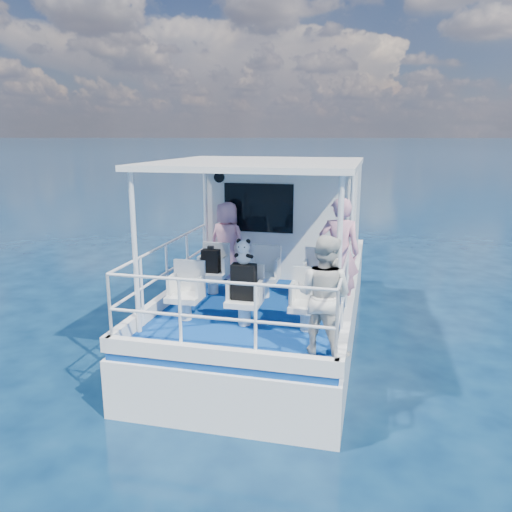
{
  "coord_description": "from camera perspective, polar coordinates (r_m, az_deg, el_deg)",
  "views": [
    {
      "loc": [
        1.74,
        -7.63,
        3.54
      ],
      "look_at": [
        0.01,
        -0.4,
        1.75
      ],
      "focal_mm": 35.0,
      "sensor_mm": 36.0,
      "label": 1
    }
  ],
  "objects": [
    {
      "name": "passenger_port_fwd",
      "position": [
        9.23,
        -3.32,
        1.63
      ],
      "size": [
        0.63,
        0.51,
        1.48
      ],
      "primitive_type": "imported",
      "rotation": [
        0.0,
        0.0,
        2.9
      ],
      "color": "pink",
      "rests_on": "deck"
    },
    {
      "name": "seat_port_aft",
      "position": [
        7.46,
        -8.08,
        -5.79
      ],
      "size": [
        0.48,
        0.46,
        0.38
      ],
      "primitive_type": "cube",
      "color": "silver",
      "rests_on": "deck"
    },
    {
      "name": "seat_stbd_aft",
      "position": [
        7.03,
        5.81,
        -6.95
      ],
      "size": [
        0.48,
        0.46,
        0.38
      ],
      "primitive_type": "cube",
      "color": "silver",
      "rests_on": "deck"
    },
    {
      "name": "backpack_port",
      "position": [
        8.51,
        -5.17,
        -0.57
      ],
      "size": [
        0.3,
        0.17,
        0.39
      ],
      "primitive_type": "cube",
      "color": "black",
      "rests_on": "seat_port_fwd"
    },
    {
      "name": "passenger_stbd_aft",
      "position": [
        6.15,
        7.77,
        -4.48
      ],
      "size": [
        0.88,
        0.77,
        1.51
      ],
      "primitive_type": "imported",
      "rotation": [
        0.0,
        0.0,
        2.81
      ],
      "color": "silver",
      "rests_on": "deck"
    },
    {
      "name": "ground",
      "position": [
        8.59,
        0.6,
        -10.8
      ],
      "size": [
        2000.0,
        2000.0,
        0.0
      ],
      "primitive_type": "plane",
      "color": "#071D38",
      "rests_on": "ground"
    },
    {
      "name": "hull",
      "position": [
        9.49,
        1.96,
        -8.38
      ],
      "size": [
        3.0,
        7.0,
        1.6
      ],
      "primitive_type": "cube",
      "color": "white",
      "rests_on": "ground"
    },
    {
      "name": "deck",
      "position": [
        9.21,
        2.0,
        -3.46
      ],
      "size": [
        2.9,
        6.9,
        0.1
      ],
      "primitive_type": "cube",
      "color": "navy",
      "rests_on": "hull"
    },
    {
      "name": "backpack_center",
      "position": [
        7.07,
        -1.41,
        -2.96
      ],
      "size": [
        0.34,
        0.19,
        0.51
      ],
      "primitive_type": "cube",
      "color": "black",
      "rests_on": "seat_center_aft"
    },
    {
      "name": "canopy",
      "position": [
        7.64,
        0.31,
        10.52
      ],
      "size": [
        3.0,
        3.2,
        0.08
      ],
      "primitive_type": "cube",
      "color": "white",
      "rests_on": "cabin"
    },
    {
      "name": "canopy_posts",
      "position": [
        7.74,
        0.22,
        2.05
      ],
      "size": [
        2.77,
        2.97,
        2.2
      ],
      "color": "white",
      "rests_on": "deck"
    },
    {
      "name": "passenger_stbd_fwd",
      "position": [
        7.87,
        9.47,
        0.35
      ],
      "size": [
        0.67,
        0.47,
        1.74
      ],
      "primitive_type": "imported",
      "rotation": [
        0.0,
        0.0,
        3.23
      ],
      "color": "pink",
      "rests_on": "deck"
    },
    {
      "name": "railings",
      "position": [
        7.58,
        -0.35,
        -2.88
      ],
      "size": [
        2.84,
        3.59,
        1.0
      ],
      "primitive_type": null,
      "color": "white",
      "rests_on": "deck"
    },
    {
      "name": "seat_port_fwd",
      "position": [
        8.62,
        -4.94,
        -3.03
      ],
      "size": [
        0.48,
        0.46,
        0.38
      ],
      "primitive_type": "cube",
      "color": "silver",
      "rests_on": "deck"
    },
    {
      "name": "cabin",
      "position": [
        10.2,
        3.52,
        4.82
      ],
      "size": [
        2.85,
        2.0,
        2.2
      ],
      "primitive_type": "cube",
      "color": "white",
      "rests_on": "deck"
    },
    {
      "name": "compact_camera",
      "position": [
        8.47,
        -5.21,
        0.95
      ],
      "size": [
        0.1,
        0.06,
        0.06
      ],
      "primitive_type": "cube",
      "color": "black",
      "rests_on": "backpack_port"
    },
    {
      "name": "panda",
      "position": [
        6.97,
        -1.44,
        0.51
      ],
      "size": [
        0.23,
        0.19,
        0.36
      ],
      "primitive_type": null,
      "color": "white",
      "rests_on": "backpack_center"
    },
    {
      "name": "seat_stbd_fwd",
      "position": [
        8.25,
        7.04,
        -3.85
      ],
      "size": [
        0.48,
        0.46,
        0.38
      ],
      "primitive_type": "cube",
      "color": "silver",
      "rests_on": "deck"
    },
    {
      "name": "seat_center_aft",
      "position": [
        7.19,
        -1.35,
        -6.4
      ],
      "size": [
        0.48,
        0.46,
        0.38
      ],
      "primitive_type": "cube",
      "color": "silver",
      "rests_on": "deck"
    },
    {
      "name": "seat_center_fwd",
      "position": [
        8.39,
        0.92,
        -3.45
      ],
      "size": [
        0.48,
        0.46,
        0.38
      ],
      "primitive_type": "cube",
      "color": "silver",
      "rests_on": "deck"
    }
  ]
}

